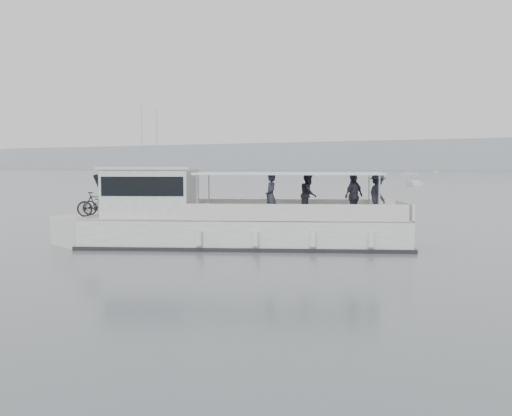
% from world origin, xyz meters
% --- Properties ---
extents(ground, '(1400.00, 1400.00, 0.00)m').
position_xyz_m(ground, '(0.00, 0.00, 0.00)').
color(ground, '#566065').
rests_on(ground, ground).
extents(tour_boat, '(14.48, 8.82, 6.31)m').
position_xyz_m(tour_boat, '(-0.77, 2.76, 1.04)').
color(tour_boat, white).
rests_on(tour_boat, ground).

